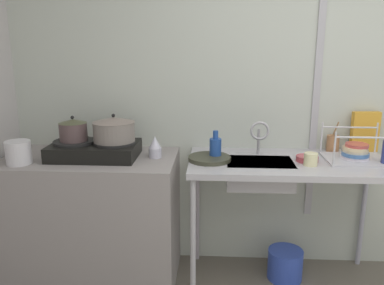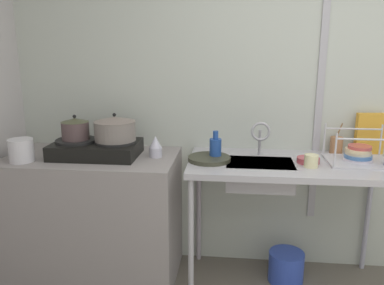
# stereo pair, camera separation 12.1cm
# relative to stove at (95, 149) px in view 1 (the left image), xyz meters

# --- Properties ---
(wall_back) EXTENTS (5.52, 0.10, 2.64)m
(wall_back) POSITION_rel_stove_xyz_m (1.68, 0.37, 0.35)
(wall_back) COLOR #B5BAAD
(wall_back) RESTS_ON ground
(wall_metal_strip) EXTENTS (0.05, 0.01, 2.11)m
(wall_metal_strip) POSITION_rel_stove_xyz_m (1.54, 0.31, 0.48)
(wall_metal_strip) COLOR #A9A6AB
(counter_concrete) EXTENTS (1.17, 0.65, 0.91)m
(counter_concrete) POSITION_rel_stove_xyz_m (-0.03, 0.00, -0.51)
(counter_concrete) COLOR gray
(counter_concrete) RESTS_ON ground
(counter_sink) EXTENTS (1.34, 0.65, 0.91)m
(counter_sink) POSITION_rel_stove_xyz_m (1.32, 0.00, -0.13)
(counter_sink) COLOR #A9A6AB
(counter_sink) RESTS_ON ground
(stove) EXTENTS (0.58, 0.38, 0.12)m
(stove) POSITION_rel_stove_xyz_m (0.00, 0.00, 0.00)
(stove) COLOR black
(stove) RESTS_ON counter_concrete
(pot_on_left_burner) EXTENTS (0.19, 0.19, 0.17)m
(pot_on_left_burner) POSITION_rel_stove_xyz_m (-0.14, 0.00, 0.14)
(pot_on_left_burner) COLOR #4F3D3D
(pot_on_left_burner) RESTS_ON stove
(pot_on_right_burner) EXTENTS (0.28, 0.28, 0.19)m
(pot_on_right_burner) POSITION_rel_stove_xyz_m (0.14, 0.00, 0.14)
(pot_on_right_burner) COLOR slate
(pot_on_right_burner) RESTS_ON stove
(pot_beside_stove) EXTENTS (0.16, 0.16, 0.15)m
(pot_beside_stove) POSITION_rel_stove_xyz_m (-0.45, -0.18, 0.02)
(pot_beside_stove) COLOR silver
(pot_beside_stove) RESTS_ON counter_concrete
(percolator) EXTENTS (0.09, 0.09, 0.15)m
(percolator) POSITION_rel_stove_xyz_m (0.41, 0.02, 0.02)
(percolator) COLOR silver
(percolator) RESTS_ON counter_concrete
(sink_basin) EXTENTS (0.44, 0.30, 0.17)m
(sink_basin) POSITION_rel_stove_xyz_m (1.12, -0.03, -0.14)
(sink_basin) COLOR #A9A6AB
(sink_basin) RESTS_ON counter_sink
(faucet) EXTENTS (0.13, 0.08, 0.25)m
(faucet) POSITION_rel_stove_xyz_m (1.12, 0.10, 0.11)
(faucet) COLOR #A9A6AB
(faucet) RESTS_ON counter_sink
(frying_pan) EXTENTS (0.28, 0.28, 0.03)m
(frying_pan) POSITION_rel_stove_xyz_m (0.79, -0.03, -0.04)
(frying_pan) COLOR #373829
(frying_pan) RESTS_ON counter_sink
(dish_rack) EXTENTS (0.39, 0.33, 0.23)m
(dish_rack) POSITION_rel_stove_xyz_m (1.76, 0.03, -0.01)
(dish_rack) COLOR #BCBBBF
(dish_rack) RESTS_ON counter_sink
(cup_by_rack) EXTENTS (0.09, 0.09, 0.08)m
(cup_by_rack) POSITION_rel_stove_xyz_m (1.43, -0.10, -0.02)
(cup_by_rack) COLOR beige
(cup_by_rack) RESTS_ON counter_sink
(small_bowl_on_drainboard) EXTENTS (0.15, 0.15, 0.04)m
(small_bowl_on_drainboard) POSITION_rel_stove_xyz_m (1.43, -0.01, -0.04)
(small_bowl_on_drainboard) COLOR #B5464F
(small_bowl_on_drainboard) RESTS_ON counter_sink
(bottle_by_sink) EXTENTS (0.08, 0.08, 0.20)m
(bottle_by_sink) POSITION_rel_stove_xyz_m (0.82, 0.01, 0.02)
(bottle_by_sink) COLOR navy
(bottle_by_sink) RESTS_ON counter_sink
(cereal_box) EXTENTS (0.20, 0.07, 0.29)m
(cereal_box) POSITION_rel_stove_xyz_m (1.90, 0.28, 0.09)
(cereal_box) COLOR gold
(cereal_box) RESTS_ON counter_sink
(utensil_jar) EXTENTS (0.09, 0.09, 0.22)m
(utensil_jar) POSITION_rel_stove_xyz_m (1.67, 0.26, 0.00)
(utensil_jar) COLOR #A56E46
(utensil_jar) RESTS_ON counter_sink
(bucket_on_floor) EXTENTS (0.25, 0.25, 0.22)m
(bucket_on_floor) POSITION_rel_stove_xyz_m (1.34, 0.05, -0.86)
(bucket_on_floor) COLOR #304BB3
(bucket_on_floor) RESTS_ON ground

